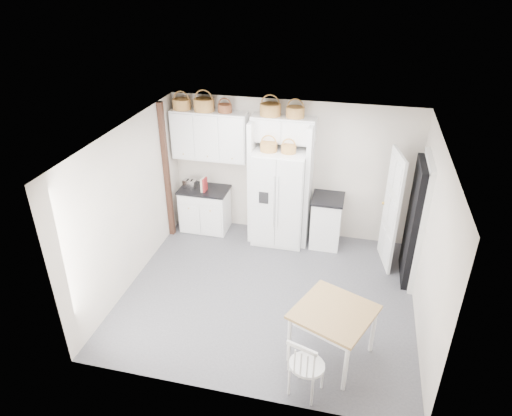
# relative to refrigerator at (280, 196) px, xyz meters

# --- Properties ---
(floor) EXTENTS (4.50, 4.50, 0.00)m
(floor) POSITION_rel_refrigerator_xyz_m (0.15, -1.66, -0.90)
(floor) COLOR #434348
(floor) RESTS_ON ground
(ceiling) EXTENTS (4.50, 4.50, 0.00)m
(ceiling) POSITION_rel_refrigerator_xyz_m (0.15, -1.66, 1.70)
(ceiling) COLOR white
(ceiling) RESTS_ON wall_back
(wall_back) EXTENTS (4.50, 0.00, 4.50)m
(wall_back) POSITION_rel_refrigerator_xyz_m (0.15, 0.34, 0.40)
(wall_back) COLOR beige
(wall_back) RESTS_ON floor
(wall_left) EXTENTS (0.00, 4.00, 4.00)m
(wall_left) POSITION_rel_refrigerator_xyz_m (-2.10, -1.66, 0.40)
(wall_left) COLOR beige
(wall_left) RESTS_ON floor
(wall_right) EXTENTS (0.00, 4.00, 4.00)m
(wall_right) POSITION_rel_refrigerator_xyz_m (2.40, -1.66, 0.40)
(wall_right) COLOR beige
(wall_right) RESTS_ON floor
(refrigerator) EXTENTS (0.93, 0.75, 1.80)m
(refrigerator) POSITION_rel_refrigerator_xyz_m (0.00, 0.00, 0.00)
(refrigerator) COLOR white
(refrigerator) RESTS_ON floor
(base_cab_left) EXTENTS (0.89, 0.57, 0.83)m
(base_cab_left) POSITION_rel_refrigerator_xyz_m (-1.48, 0.04, -0.49)
(base_cab_left) COLOR white
(base_cab_left) RESTS_ON floor
(base_cab_right) EXTENTS (0.52, 0.63, 0.92)m
(base_cab_right) POSITION_rel_refrigerator_xyz_m (0.88, 0.04, -0.44)
(base_cab_right) COLOR white
(base_cab_right) RESTS_ON floor
(dining_table) EXTENTS (1.21, 1.21, 0.77)m
(dining_table) POSITION_rel_refrigerator_xyz_m (1.23, -2.74, -0.52)
(dining_table) COLOR olive
(dining_table) RESTS_ON floor
(windsor_chair) EXTENTS (0.54, 0.51, 0.89)m
(windsor_chair) POSITION_rel_refrigerator_xyz_m (0.99, -3.41, -0.46)
(windsor_chair) COLOR white
(windsor_chair) RESTS_ON floor
(counter_left) EXTENTS (0.93, 0.60, 0.04)m
(counter_left) POSITION_rel_refrigerator_xyz_m (-1.48, 0.04, -0.05)
(counter_left) COLOR black
(counter_left) RESTS_ON base_cab_left
(counter_right) EXTENTS (0.57, 0.67, 0.04)m
(counter_right) POSITION_rel_refrigerator_xyz_m (0.88, 0.04, 0.04)
(counter_right) COLOR black
(counter_right) RESTS_ON base_cab_right
(toaster) EXTENTS (0.26, 0.18, 0.17)m
(toaster) POSITION_rel_refrigerator_xyz_m (-1.74, 0.01, 0.05)
(toaster) COLOR silver
(toaster) RESTS_ON counter_left
(cookbook_red) EXTENTS (0.04, 0.18, 0.26)m
(cookbook_red) POSITION_rel_refrigerator_xyz_m (-1.42, -0.04, 0.10)
(cookbook_red) COLOR maroon
(cookbook_red) RESTS_ON counter_left
(cookbook_cream) EXTENTS (0.06, 0.18, 0.27)m
(cookbook_cream) POSITION_rel_refrigerator_xyz_m (-1.46, -0.04, 0.10)
(cookbook_cream) COLOR beige
(cookbook_cream) RESTS_ON counter_left
(basket_upper_a) EXTENTS (0.32, 0.32, 0.18)m
(basket_upper_a) POSITION_rel_refrigerator_xyz_m (-1.85, 0.17, 1.54)
(basket_upper_a) COLOR olive
(basket_upper_a) RESTS_ON upper_cabinet
(basket_upper_b) EXTENTS (0.37, 0.37, 0.22)m
(basket_upper_b) POSITION_rel_refrigerator_xyz_m (-1.43, 0.17, 1.56)
(basket_upper_b) COLOR olive
(basket_upper_b) RESTS_ON upper_cabinet
(basket_upper_c) EXTENTS (0.25, 0.25, 0.14)m
(basket_upper_c) POSITION_rel_refrigerator_xyz_m (-1.05, 0.17, 1.52)
(basket_upper_c) COLOR #5C2913
(basket_upper_c) RESTS_ON upper_cabinet
(basket_bridge_a) EXTENTS (0.36, 0.36, 0.20)m
(basket_bridge_a) POSITION_rel_refrigerator_xyz_m (-0.24, 0.17, 1.55)
(basket_bridge_a) COLOR olive
(basket_bridge_a) RESTS_ON bridge_cabinet
(basket_bridge_b) EXTENTS (0.31, 0.31, 0.18)m
(basket_bridge_b) POSITION_rel_refrigerator_xyz_m (0.20, 0.17, 1.54)
(basket_bridge_b) COLOR olive
(basket_bridge_b) RESTS_ON bridge_cabinet
(basket_fridge_a) EXTENTS (0.29, 0.29, 0.16)m
(basket_fridge_a) POSITION_rel_refrigerator_xyz_m (-0.20, -0.10, 0.98)
(basket_fridge_a) COLOR olive
(basket_fridge_a) RESTS_ON refrigerator
(basket_fridge_b) EXTENTS (0.26, 0.26, 0.14)m
(basket_fridge_b) POSITION_rel_refrigerator_xyz_m (0.15, -0.10, 0.97)
(basket_fridge_b) COLOR olive
(basket_fridge_b) RESTS_ON refrigerator
(upper_cabinet) EXTENTS (1.40, 0.34, 0.90)m
(upper_cabinet) POSITION_rel_refrigerator_xyz_m (-1.35, 0.17, 1.00)
(upper_cabinet) COLOR white
(upper_cabinet) RESTS_ON wall_back
(bridge_cabinet) EXTENTS (1.12, 0.34, 0.45)m
(bridge_cabinet) POSITION_rel_refrigerator_xyz_m (-0.00, 0.17, 1.22)
(bridge_cabinet) COLOR white
(bridge_cabinet) RESTS_ON wall_back
(fridge_panel_left) EXTENTS (0.08, 0.60, 2.30)m
(fridge_panel_left) POSITION_rel_refrigerator_xyz_m (-0.51, 0.04, 0.25)
(fridge_panel_left) COLOR white
(fridge_panel_left) RESTS_ON floor
(fridge_panel_right) EXTENTS (0.08, 0.60, 2.30)m
(fridge_panel_right) POSITION_rel_refrigerator_xyz_m (0.51, 0.04, 0.25)
(fridge_panel_right) COLOR white
(fridge_panel_right) RESTS_ON floor
(trim_post) EXTENTS (0.09, 0.09, 2.60)m
(trim_post) POSITION_rel_refrigerator_xyz_m (-2.05, -0.31, 0.40)
(trim_post) COLOR black
(trim_post) RESTS_ON floor
(doorway_void) EXTENTS (0.18, 0.85, 2.05)m
(doorway_void) POSITION_rel_refrigerator_xyz_m (2.31, -0.66, 0.12)
(doorway_void) COLOR black
(doorway_void) RESTS_ON floor
(door_slab) EXTENTS (0.21, 0.79, 2.05)m
(door_slab) POSITION_rel_refrigerator_xyz_m (1.95, -0.32, 0.12)
(door_slab) COLOR white
(door_slab) RESTS_ON floor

